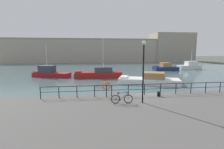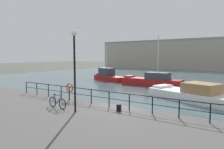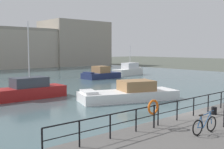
# 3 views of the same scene
# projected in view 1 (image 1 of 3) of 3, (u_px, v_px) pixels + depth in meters

# --- Properties ---
(ground_plane) EXTENTS (240.00, 240.00, 0.00)m
(ground_plane) POSITION_uv_depth(u_px,v_px,m) (147.00, 100.00, 17.43)
(ground_plane) COLOR #4C5147
(water_basin) EXTENTS (80.00, 60.00, 0.01)m
(water_basin) POSITION_uv_depth(u_px,v_px,m) (110.00, 69.00, 47.07)
(water_basin) COLOR #476066
(water_basin) RESTS_ON ground_plane
(quay_promenade) EXTENTS (56.00, 13.00, 0.78)m
(quay_promenade) POSITION_uv_depth(u_px,v_px,m) (180.00, 124.00, 11.00)
(quay_promenade) COLOR #565451
(quay_promenade) RESTS_ON ground_plane
(harbor_building) EXTENTS (79.93, 12.44, 12.46)m
(harbor_building) POSITION_uv_depth(u_px,v_px,m) (120.00, 50.00, 75.64)
(harbor_building) COLOR #A89E8E
(harbor_building) RESTS_ON ground_plane
(moored_green_narrowboat) EXTENTS (7.40, 4.34, 6.15)m
(moored_green_narrowboat) POSITION_uv_depth(u_px,v_px,m) (50.00, 73.00, 32.62)
(moored_green_narrowboat) COLOR maroon
(moored_green_narrowboat) RESTS_ON water_basin
(moored_cabin_cruiser) EXTENTS (9.39, 5.80, 1.77)m
(moored_cabin_cruiser) POSITION_uv_depth(u_px,v_px,m) (149.00, 80.00, 25.84)
(moored_cabin_cruiser) COLOR white
(moored_cabin_cruiser) RESTS_ON water_basin
(moored_white_yacht) EXTENTS (6.00, 2.92, 1.94)m
(moored_white_yacht) POSITION_uv_depth(u_px,v_px,m) (165.00, 68.00, 43.52)
(moored_white_yacht) COLOR navy
(moored_white_yacht) RESTS_ON water_basin
(moored_blue_motorboat) EXTENTS (6.80, 3.10, 5.29)m
(moored_blue_motorboat) POSITION_uv_depth(u_px,v_px,m) (190.00, 66.00, 45.78)
(moored_blue_motorboat) COLOR white
(moored_blue_motorboat) RESTS_ON water_basin
(moored_harbor_tender) EXTENTS (8.63, 2.37, 7.15)m
(moored_harbor_tender) POSITION_uv_depth(u_px,v_px,m) (99.00, 74.00, 31.63)
(moored_harbor_tender) COLOR maroon
(moored_harbor_tender) RESTS_ON water_basin
(quay_railing) EXTENTS (19.16, 0.07, 1.08)m
(quay_railing) POSITION_uv_depth(u_px,v_px,m) (145.00, 88.00, 16.42)
(quay_railing) COLOR black
(quay_railing) RESTS_ON quay_promenade
(parked_bicycle) EXTENTS (1.77, 0.20, 0.98)m
(parked_bicycle) POSITION_uv_depth(u_px,v_px,m) (122.00, 99.00, 13.89)
(parked_bicycle) COLOR black
(parked_bicycle) RESTS_ON quay_promenade
(mooring_bollard) EXTENTS (0.32, 0.32, 0.44)m
(mooring_bollard) POSITION_uv_depth(u_px,v_px,m) (159.00, 94.00, 16.03)
(mooring_bollard) COLOR black
(mooring_bollard) RESTS_ON quay_promenade
(life_ring_stand) EXTENTS (0.75, 0.16, 1.40)m
(life_ring_stand) POSITION_uv_depth(u_px,v_px,m) (106.00, 86.00, 15.79)
(life_ring_stand) COLOR black
(life_ring_stand) RESTS_ON quay_promenade
(quay_lamp_post) EXTENTS (0.32, 0.32, 5.02)m
(quay_lamp_post) POSITION_uv_depth(u_px,v_px,m) (143.00, 64.00, 13.65)
(quay_lamp_post) COLOR black
(quay_lamp_post) RESTS_ON quay_promenade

